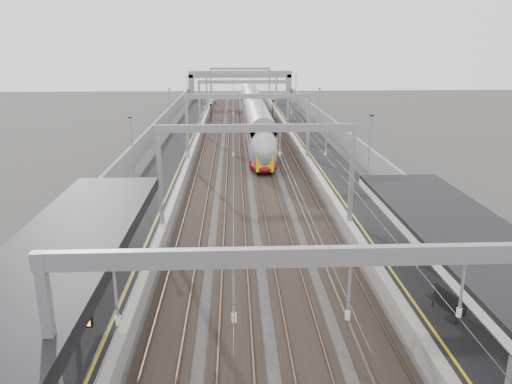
{
  "coord_description": "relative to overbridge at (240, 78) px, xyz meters",
  "views": [
    {
      "loc": [
        -1.44,
        -9.56,
        12.53
      ],
      "look_at": [
        0.0,
        22.91,
        2.83
      ],
      "focal_mm": 35.0,
      "sensor_mm": 36.0,
      "label": 1
    }
  ],
  "objects": [
    {
      "name": "signal_red_far",
      "position": [
        5.4,
        -22.07,
        -2.89
      ],
      "size": [
        0.32,
        0.32,
        3.48
      ],
      "color": "black",
      "rests_on": "ground"
    },
    {
      "name": "platform_left",
      "position": [
        -8.0,
        -55.0,
        -4.81
      ],
      "size": [
        4.0,
        120.0,
        1.0
      ],
      "primitive_type": "cube",
      "color": "black",
      "rests_on": "ground"
    },
    {
      "name": "signal_red_near",
      "position": [
        3.2,
        -29.65,
        -2.89
      ],
      "size": [
        0.32,
        0.32,
        3.48
      ],
      "color": "black",
      "rests_on": "ground"
    },
    {
      "name": "tracks",
      "position": [
        0.0,
        -55.0,
        -5.26
      ],
      "size": [
        11.4,
        140.0,
        0.2
      ],
      "color": "black",
      "rests_on": "ground"
    },
    {
      "name": "train",
      "position": [
        1.5,
        -39.2,
        -3.16
      ],
      "size": [
        2.78,
        50.62,
        4.39
      ],
      "color": "maroon",
      "rests_on": "ground"
    },
    {
      "name": "signal_green",
      "position": [
        -5.2,
        -27.23,
        -2.89
      ],
      "size": [
        0.32,
        0.32,
        3.48
      ],
      "color": "black",
      "rests_on": "ground"
    },
    {
      "name": "platform_right",
      "position": [
        8.0,
        -55.0,
        -4.81
      ],
      "size": [
        4.0,
        120.0,
        1.0
      ],
      "primitive_type": "cube",
      "color": "black",
      "rests_on": "ground"
    },
    {
      "name": "wall_right",
      "position": [
        11.2,
        -55.0,
        -3.71
      ],
      "size": [
        0.3,
        120.0,
        3.2
      ],
      "primitive_type": "cube",
      "color": "gray",
      "rests_on": "ground"
    },
    {
      "name": "bench",
      "position": [
        7.85,
        -90.32,
        -3.68
      ],
      "size": [
        1.06,
        2.08,
        1.04
      ],
      "color": "black",
      "rests_on": "platform_right"
    },
    {
      "name": "overbridge",
      "position": [
        0.0,
        0.0,
        0.0
      ],
      "size": [
        22.0,
        2.2,
        6.9
      ],
      "color": "gray",
      "rests_on": "ground"
    },
    {
      "name": "canopy_left",
      "position": [
        -8.02,
        -97.01,
        -0.22
      ],
      "size": [
        4.4,
        30.0,
        4.24
      ],
      "color": "black",
      "rests_on": "platform_left"
    },
    {
      "name": "overhead_line",
      "position": [
        0.0,
        -48.38,
        0.83
      ],
      "size": [
        13.0,
        140.0,
        6.6
      ],
      "color": "gray",
      "rests_on": "platform_left"
    },
    {
      "name": "wall_left",
      "position": [
        -11.2,
        -55.0,
        -3.71
      ],
      "size": [
        0.3,
        120.0,
        3.2
      ],
      "primitive_type": "cube",
      "color": "gray",
      "rests_on": "ground"
    }
  ]
}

